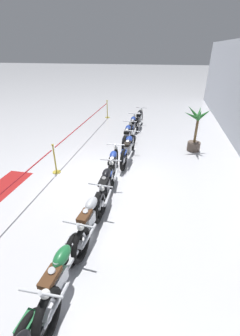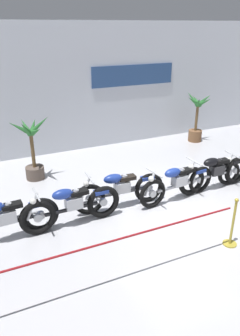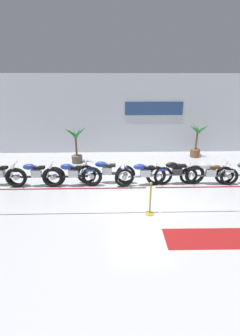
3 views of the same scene
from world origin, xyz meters
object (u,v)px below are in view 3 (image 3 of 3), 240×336
motorcycle_silver_6 (209,174)px  floor_banner (209,238)px  motorcycle_blue_1 (35,175)px  motorcycle_blue_4 (144,174)px  potted_palm_left_of_row (76,146)px  motorcycle_blue_3 (106,172)px  potted_palm_right_of_row (196,142)px  motorcycle_blue_2 (72,175)px  stanchion_mid_left (150,203)px  stanchion_far_left (96,192)px  motorcycle_black_5 (175,173)px

motorcycle_silver_6 → floor_banner: (-1.24, -3.26, -0.45)m
motorcycle_blue_1 → floor_banner: (5.41, -3.23, -0.48)m
motorcycle_blue_4 → potted_palm_left_of_row: potted_palm_left_of_row is taller
motorcycle_blue_3 → potted_palm_right_of_row: 5.75m
motorcycle_blue_2 → potted_palm_right_of_row: potted_palm_right_of_row is taller
potted_palm_left_of_row → stanchion_mid_left: bearing=-58.5°
motorcycle_blue_2 → motorcycle_blue_3: 1.29m
motorcycle_blue_3 → motorcycle_blue_4: (1.46, -0.25, -0.01)m
motorcycle_silver_6 → stanchion_mid_left: stanchion_mid_left is taller
motorcycle_blue_4 → motorcycle_blue_3: bearing=170.1°
motorcycle_blue_1 → stanchion_far_left: size_ratio=0.16×
motorcycle_black_5 → motorcycle_blue_4: bearing=-176.1°
motorcycle_black_5 → stanchion_mid_left: 2.46m
motorcycle_blue_4 → potted_palm_right_of_row: bearing=47.8°
motorcycle_silver_6 → potted_palm_left_of_row: potted_palm_left_of_row is taller
motorcycle_blue_2 → potted_palm_right_of_row: (5.96, 3.55, 0.35)m
motorcycle_black_5 → potted_palm_right_of_row: size_ratio=1.24×
motorcycle_blue_2 → motorcycle_black_5: motorcycle_blue_2 is taller
motorcycle_black_5 → stanchion_mid_left: (-1.30, -2.09, -0.12)m
motorcycle_silver_6 → motorcycle_blue_1: bearing=-179.8°
motorcycle_black_5 → motorcycle_silver_6: size_ratio=1.03×
stanchion_mid_left → potted_palm_right_of_row: bearing=59.4°
potted_palm_right_of_row → motorcycle_blue_2: bearing=-149.2°
motorcycle_blue_1 → motorcycle_silver_6: size_ratio=1.00×
motorcycle_silver_6 → potted_palm_left_of_row: size_ratio=1.21×
motorcycle_blue_3 → motorcycle_blue_4: size_ratio=1.02×
potted_palm_left_of_row → potted_palm_right_of_row: size_ratio=1.00×
motorcycle_black_5 → potted_palm_left_of_row: potted_palm_left_of_row is taller
potted_palm_left_of_row → potted_palm_right_of_row: 6.25m
stanchion_mid_left → floor_banner: 1.84m
motorcycle_blue_3 → motorcycle_black_5: size_ratio=1.00×
motorcycle_blue_4 → motorcycle_silver_6: bearing=1.2°
motorcycle_blue_3 → motorcycle_silver_6: motorcycle_blue_3 is taller
motorcycle_blue_1 → motorcycle_blue_2: (1.39, -0.02, -0.00)m
motorcycle_blue_1 → stanchion_far_left: bearing=-39.5°
motorcycle_black_5 → potted_palm_right_of_row: (1.99, 3.47, 0.35)m
motorcycle_blue_4 → motorcycle_black_5: size_ratio=0.98×
stanchion_mid_left → motorcycle_silver_6: bearing=38.4°
motorcycle_blue_1 → motorcycle_blue_4: 4.11m
motorcycle_blue_2 → motorcycle_blue_4: bearing=-0.1°
motorcycle_blue_2 → motorcycle_silver_6: bearing=0.5°
motorcycle_blue_3 → floor_banner: bearing=-51.4°
potted_palm_right_of_row → stanchion_mid_left: bearing=-120.6°
motorcycle_blue_1 → motorcycle_blue_4: size_ratio=0.99×
motorcycle_blue_2 → potted_palm_left_of_row: (-0.24, 2.75, 0.37)m
motorcycle_blue_3 → potted_palm_right_of_row: potted_palm_right_of_row is taller
motorcycle_blue_1 → stanchion_far_left: stanchion_far_left is taller
motorcycle_blue_1 → floor_banner: motorcycle_blue_1 is taller
motorcycle_blue_1 → motorcycle_blue_4: bearing=-0.4°
potted_palm_left_of_row → motorcycle_blue_4: bearing=-42.8°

